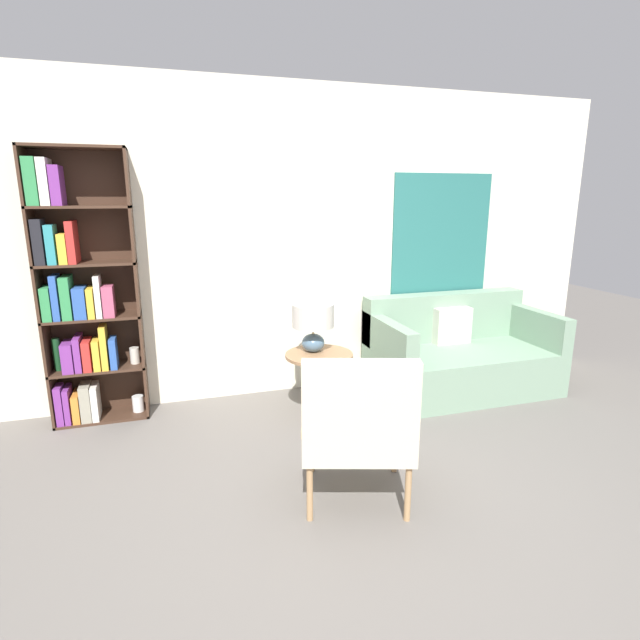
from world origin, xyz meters
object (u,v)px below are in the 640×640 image
at_px(couch, 458,356).
at_px(side_table, 319,360).
at_px(table_lamp, 313,321).
at_px(bookshelf, 80,299).
at_px(armchair, 358,423).

height_order(couch, side_table, couch).
bearing_deg(table_lamp, couch, 5.59).
relative_size(bookshelf, couch, 1.29).
distance_m(bookshelf, side_table, 1.91).
xyz_separation_m(bookshelf, couch, (3.20, -0.28, -0.68)).
xyz_separation_m(side_table, table_lamp, (-0.03, 0.07, 0.31)).
xyz_separation_m(bookshelf, armchair, (1.61, -1.74, -0.47)).
relative_size(couch, table_lamp, 4.14).
bearing_deg(side_table, table_lamp, 111.23).
height_order(bookshelf, side_table, bookshelf).
xyz_separation_m(bookshelf, side_table, (1.77, -0.49, -0.52)).
bearing_deg(couch, table_lamp, -174.41).
height_order(armchair, table_lamp, same).
bearing_deg(bookshelf, armchair, -47.14).
relative_size(armchair, couch, 0.57).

